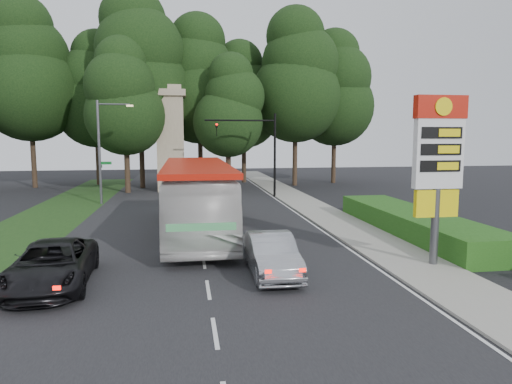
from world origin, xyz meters
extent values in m
plane|color=black|center=(0.00, 0.00, 0.00)|extent=(120.00, 120.00, 0.00)
cube|color=black|center=(0.00, 12.00, 0.01)|extent=(14.00, 80.00, 0.02)
cube|color=gray|center=(8.50, 12.00, 0.06)|extent=(3.00, 80.00, 0.12)
cube|color=#193814|center=(-9.50, 18.00, 0.01)|extent=(5.00, 50.00, 0.02)
cube|color=#1E4D14|center=(11.50, 8.00, 0.60)|extent=(3.00, 14.00, 1.20)
cylinder|color=#59595E|center=(9.20, 2.00, 1.60)|extent=(0.32, 0.32, 3.20)
cube|color=yellow|center=(9.20, 2.00, 2.60)|extent=(1.80, 0.25, 1.10)
cube|color=silver|center=(9.20, 2.00, 4.60)|extent=(2.00, 0.35, 2.80)
cube|color=#AD1609|center=(9.20, 2.00, 6.40)|extent=(2.10, 0.40, 0.90)
cylinder|color=yellow|center=(9.20, 1.78, 6.40)|extent=(0.70, 0.05, 0.70)
cube|color=black|center=(9.20, 1.81, 5.40)|extent=(1.70, 0.04, 0.45)
cube|color=black|center=(9.20, 1.81, 4.75)|extent=(1.70, 0.04, 0.45)
cube|color=black|center=(9.20, 1.81, 4.10)|extent=(1.70, 0.04, 0.45)
cylinder|color=black|center=(7.00, 24.00, 3.60)|extent=(0.20, 0.20, 7.20)
cylinder|color=black|center=(4.00, 24.00, 6.60)|extent=(6.00, 0.14, 0.14)
imported|color=black|center=(2.00, 24.00, 6.35)|extent=(0.18, 0.22, 1.10)
sphere|color=#FF0C05|center=(2.00, 23.85, 6.25)|extent=(0.18, 0.18, 0.18)
cylinder|color=#59595E|center=(-7.20, 22.00, 4.00)|extent=(0.20, 0.20, 8.00)
cylinder|color=#59595E|center=(-6.00, 22.00, 7.70)|extent=(2.40, 0.12, 0.12)
cube|color=#FFE599|center=(-4.80, 22.00, 7.60)|extent=(0.50, 0.22, 0.14)
cube|color=#0C591E|center=(-6.75, 22.00, 3.20)|extent=(0.85, 0.04, 0.22)
cube|color=#0C591E|center=(-7.20, 22.45, 2.90)|extent=(0.04, 0.85, 0.22)
cube|color=gray|center=(-2.00, 30.00, 4.50)|extent=(2.50, 2.50, 9.00)
cube|color=gray|center=(-2.00, 30.00, 9.30)|extent=(3.00, 3.00, 0.60)
cube|color=gray|center=(-2.00, 30.00, 9.80)|extent=(2.20, 2.20, 0.50)
cylinder|color=#2D2116|center=(-16.00, 35.00, 3.15)|extent=(0.50, 0.50, 6.30)
sphere|color=black|center=(-16.00, 35.00, 9.62)|extent=(9.80, 9.80, 9.80)
sphere|color=black|center=(-16.00, 35.00, 13.12)|extent=(8.40, 8.40, 8.40)
sphere|color=black|center=(-16.00, 35.00, 16.10)|extent=(6.30, 6.30, 6.30)
cylinder|color=#2D2116|center=(-10.00, 37.00, 2.70)|extent=(0.50, 0.50, 5.40)
sphere|color=black|center=(-10.00, 37.00, 8.25)|extent=(8.40, 8.40, 8.40)
sphere|color=black|center=(-10.00, 37.00, 11.25)|extent=(7.20, 7.20, 7.20)
sphere|color=black|center=(-10.00, 37.00, 13.80)|extent=(5.40, 5.40, 5.40)
cylinder|color=#2D2116|center=(-5.00, 33.00, 3.24)|extent=(0.50, 0.50, 6.48)
sphere|color=black|center=(-5.00, 33.00, 9.90)|extent=(10.08, 10.08, 10.08)
sphere|color=black|center=(-5.00, 33.00, 13.50)|extent=(8.64, 8.64, 8.64)
sphere|color=black|center=(-5.00, 33.00, 16.56)|extent=(6.48, 6.48, 6.48)
cylinder|color=#2D2116|center=(1.00, 35.00, 2.97)|extent=(0.50, 0.50, 5.94)
sphere|color=black|center=(1.00, 35.00, 9.08)|extent=(9.24, 9.24, 9.24)
sphere|color=black|center=(1.00, 35.00, 12.38)|extent=(7.92, 7.92, 7.92)
sphere|color=black|center=(1.00, 35.00, 15.18)|extent=(5.94, 5.94, 5.94)
cylinder|color=#2D2116|center=(6.00, 37.00, 2.61)|extent=(0.50, 0.50, 5.22)
sphere|color=black|center=(6.00, 37.00, 7.97)|extent=(8.12, 8.12, 8.12)
sphere|color=black|center=(6.00, 37.00, 10.88)|extent=(6.96, 6.96, 6.96)
sphere|color=black|center=(6.00, 37.00, 13.34)|extent=(5.22, 5.22, 5.22)
cylinder|color=#2D2116|center=(11.00, 33.00, 3.06)|extent=(0.50, 0.50, 6.12)
sphere|color=black|center=(11.00, 33.00, 9.35)|extent=(9.52, 9.52, 9.52)
sphere|color=black|center=(11.00, 33.00, 12.75)|extent=(8.16, 8.16, 8.16)
sphere|color=black|center=(11.00, 33.00, 15.64)|extent=(6.12, 6.12, 6.12)
cylinder|color=#2D2116|center=(16.00, 35.00, 2.79)|extent=(0.50, 0.50, 5.58)
sphere|color=black|center=(16.00, 35.00, 8.53)|extent=(8.68, 8.68, 8.68)
sphere|color=black|center=(16.00, 35.00, 11.62)|extent=(7.44, 7.44, 7.44)
sphere|color=black|center=(16.00, 35.00, 14.26)|extent=(5.58, 5.58, 5.58)
cylinder|color=#2D2116|center=(-6.00, 29.00, 2.34)|extent=(0.50, 0.50, 4.68)
sphere|color=black|center=(-6.00, 29.00, 7.15)|extent=(7.28, 7.28, 7.28)
sphere|color=black|center=(-6.00, 29.00, 9.75)|extent=(6.24, 6.24, 6.24)
sphere|color=black|center=(-6.00, 29.00, 11.96)|extent=(4.68, 4.68, 4.68)
cylinder|color=#2D2116|center=(3.50, 29.50, 2.16)|extent=(0.50, 0.50, 4.32)
sphere|color=black|center=(3.50, 29.50, 6.60)|extent=(6.72, 6.72, 6.72)
sphere|color=black|center=(3.50, 29.50, 9.00)|extent=(5.76, 5.76, 5.76)
sphere|color=black|center=(3.50, 29.50, 11.04)|extent=(4.32, 4.32, 4.32)
imported|color=silver|center=(-0.12, 9.63, 1.91)|extent=(3.23, 13.75, 3.83)
imported|color=#A8AAAF|center=(2.50, 1.95, 0.78)|extent=(1.70, 4.75, 1.56)
imported|color=black|center=(-5.39, 1.77, 0.78)|extent=(2.93, 5.78, 1.56)
camera|label=1|loc=(-0.72, -14.71, 5.26)|focal=32.00mm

